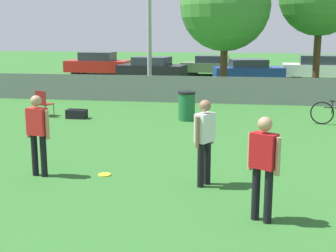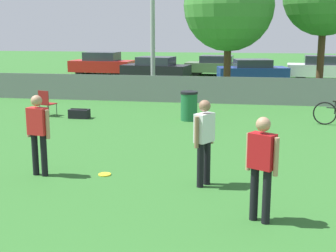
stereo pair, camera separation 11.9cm
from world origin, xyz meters
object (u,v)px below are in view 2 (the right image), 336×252
(trash_bin, at_px, (189,106))
(folding_chair_sideline, at_px, (46,102))
(player_thrower_red, at_px, (262,162))
(parked_car_dark, at_px, (156,68))
(parked_car_red, at_px, (102,64))
(frisbee_disc, at_px, (105,174))
(tree_near_pole, at_px, (229,6))
(parked_car_blue, at_px, (252,70))
(parked_car_white, at_px, (323,68))
(parked_car_olive, at_px, (217,65))
(gear_bag_sideline, at_px, (79,114))
(player_receiver_white, at_px, (204,137))
(player_defender_red, at_px, (38,129))

(trash_bin, bearing_deg, folding_chair_sideline, -178.87)
(player_thrower_red, height_order, parked_car_dark, player_thrower_red)
(player_thrower_red, height_order, parked_car_red, player_thrower_red)
(frisbee_disc, xyz_separation_m, parked_car_dark, (-2.73, 18.99, 0.64))
(tree_near_pole, xyz_separation_m, parked_car_red, (-8.72, 8.80, -3.27))
(parked_car_blue, height_order, parked_car_white, parked_car_white)
(folding_chair_sideline, height_order, parked_car_dark, parked_car_dark)
(player_thrower_red, relative_size, parked_car_dark, 0.40)
(folding_chair_sideline, height_order, parked_car_white, parked_car_white)
(trash_bin, distance_m, parked_car_olive, 15.69)
(frisbee_disc, distance_m, parked_car_white, 21.65)
(tree_near_pole, relative_size, parked_car_red, 1.41)
(parked_car_red, bearing_deg, frisbee_disc, -68.99)
(folding_chair_sideline, xyz_separation_m, parked_car_olive, (4.76, 15.79, 0.14))
(player_thrower_red, height_order, parked_car_white, player_thrower_red)
(parked_car_dark, bearing_deg, gear_bag_sideline, -81.50)
(player_receiver_white, xyz_separation_m, parked_car_red, (-8.93, 21.47, -0.27))
(trash_bin, height_order, parked_car_red, parked_car_red)
(parked_car_olive, height_order, parked_car_blue, parked_car_olive)
(parked_car_red, distance_m, parked_car_white, 14.07)
(parked_car_dark, bearing_deg, player_thrower_red, -65.64)
(player_defender_red, distance_m, parked_car_blue, 19.41)
(tree_near_pole, xyz_separation_m, parked_car_dark, (-4.62, 6.63, -3.32))
(gear_bag_sideline, distance_m, parked_car_red, 15.75)
(tree_near_pole, height_order, parked_car_red, tree_near_pole)
(player_defender_red, relative_size, folding_chair_sideline, 1.86)
(tree_near_pole, distance_m, parked_car_white, 10.19)
(player_receiver_white, distance_m, gear_bag_sideline, 7.97)
(player_receiver_white, relative_size, frisbee_disc, 6.34)
(gear_bag_sideline, xyz_separation_m, parked_car_red, (-4.06, 15.21, 0.55))
(folding_chair_sideline, xyz_separation_m, parked_car_blue, (7.07, 12.56, 0.13))
(trash_bin, bearing_deg, player_receiver_white, -80.14)
(player_defender_red, bearing_deg, frisbee_disc, 21.93)
(player_receiver_white, bearing_deg, parked_car_white, 17.27)
(tree_near_pole, relative_size, player_receiver_white, 3.57)
(parked_car_dark, bearing_deg, folding_chair_sideline, -87.07)
(trash_bin, xyz_separation_m, parked_car_red, (-7.79, 14.95, 0.22))
(player_defender_red, bearing_deg, player_thrower_red, -8.82)
(gear_bag_sideline, bearing_deg, player_defender_red, -76.69)
(player_thrower_red, height_order, parked_car_blue, player_thrower_red)
(player_thrower_red, bearing_deg, parked_car_olive, 126.36)
(gear_bag_sideline, relative_size, parked_car_blue, 0.16)
(tree_near_pole, distance_m, frisbee_disc, 13.12)
(folding_chair_sideline, bearing_deg, player_thrower_red, 149.21)
(trash_bin, relative_size, parked_car_olive, 0.24)
(gear_bag_sideline, height_order, parked_car_olive, parked_car_olive)
(parked_car_olive, relative_size, parked_car_white, 0.95)
(player_thrower_red, bearing_deg, trash_bin, 135.65)
(parked_car_red, height_order, parked_car_white, parked_car_red)
(trash_bin, bearing_deg, player_thrower_red, -74.96)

